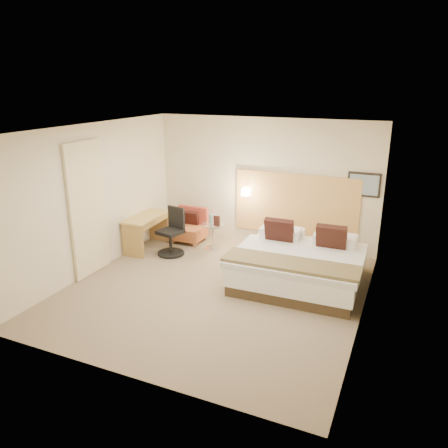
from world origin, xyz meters
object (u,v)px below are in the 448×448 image
at_px(side_table, 213,235).
at_px(desk, 147,223).
at_px(lounge_chair, 189,228).
at_px(desk_chair, 172,236).
at_px(bed, 300,264).

height_order(side_table, desk, desk).
height_order(lounge_chair, desk_chair, desk_chair).
bearing_deg(bed, lounge_chair, 158.63).
distance_m(side_table, desk_chair, 0.88).
bearing_deg(side_table, bed, -21.94).
height_order(bed, desk, bed).
distance_m(lounge_chair, desk, 1.01).
height_order(bed, side_table, bed).
bearing_deg(bed, desk, 174.80).
relative_size(side_table, desk_chair, 0.57).
bearing_deg(desk_chair, desk, 174.58).
bearing_deg(desk_chair, side_table, 42.42).
distance_m(desk, desk_chair, 0.66).
height_order(lounge_chair, side_table, lounge_chair).
bearing_deg(side_table, desk, -157.55).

